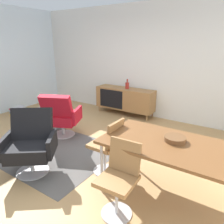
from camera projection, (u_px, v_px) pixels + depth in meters
The scene contains 14 objects.
ground_plane at pixel (74, 151), 3.81m from camera, with size 8.32×8.32×0.00m, color tan.
wall_back at pixel (140, 62), 5.43m from camera, with size 6.80×0.12×2.80m, color silver.
sideboard at pixel (125, 99), 5.63m from camera, with size 1.60×0.45×0.72m.
vase_cobalt at pixel (127, 85), 5.48m from camera, with size 0.10×0.10×0.25m.
dining_table at pixel (169, 146), 2.52m from camera, with size 1.60×0.90×0.74m.
wooden_bowl_on_table at pixel (175, 139), 2.54m from camera, with size 0.26×0.26×0.06m, color brown.
dining_chair_near_window at pixel (108, 144), 3.05m from camera, with size 0.43×0.40×0.86m.
dining_chair_front_left at pixel (119, 176), 2.33m from camera, with size 0.42×0.44×0.86m.
lounge_chair_red at pixel (61, 115), 4.28m from camera, with size 0.86×0.84×0.95m.
armchair_black_shell at pixel (31, 142), 3.13m from camera, with size 0.90×0.90×0.95m.
side_table_round at pixel (46, 118), 4.57m from camera, with size 0.44×0.44×0.52m.
fruit_bowl at pixel (45, 107), 4.49m from camera, with size 0.20×0.20×0.11m.
magazine_stack at pixel (18, 111), 5.70m from camera, with size 0.33×0.39×0.22m.
area_rug at pixel (51, 150), 3.85m from camera, with size 2.20×1.70×0.01m, color #595654.
Camera 1 is at (2.44, -2.45, 1.89)m, focal length 33.69 mm.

